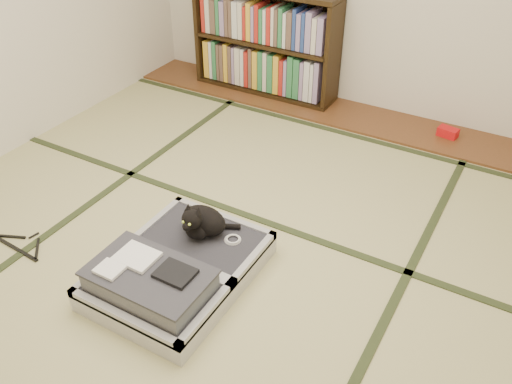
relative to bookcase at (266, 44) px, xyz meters
The scene contains 9 objects.
floor 2.28m from the bookcase, 67.84° to the right, with size 4.50×4.50×0.00m, color tan.
wood_strip 0.95m from the bookcase, ahead, with size 4.00×0.50×0.02m, color brown.
red_item 1.70m from the bookcase, ahead, with size 0.15×0.09×0.07m, color red.
tatami_borders 1.84m from the bookcase, 61.85° to the right, with size 4.00×4.50×0.01m.
bookcase is the anchor object (origin of this frame).
suitcase 2.53m from the bookcase, 72.07° to the right, with size 0.70×0.93×0.27m.
cat 2.23m from the bookcase, 70.16° to the right, with size 0.31×0.31×0.25m.
cable_coil 2.28m from the bookcase, 65.53° to the right, with size 0.10×0.10×0.02m.
hanger 2.64m from the bookcase, 94.76° to the right, with size 0.40×0.19×0.01m.
Camera 1 is at (1.36, -1.93, 2.12)m, focal length 38.00 mm.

